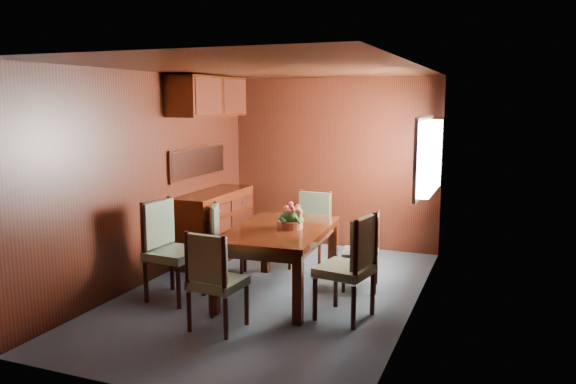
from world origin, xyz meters
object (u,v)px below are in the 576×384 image
at_px(dining_table, 279,238).
at_px(chair_head, 213,276).
at_px(sideboard, 214,225).
at_px(chair_left_near, 168,244).
at_px(flower_centerpiece, 290,215).
at_px(chair_right_near, 352,262).

bearing_deg(dining_table, chair_head, -102.95).
relative_size(sideboard, chair_head, 1.49).
height_order(dining_table, chair_left_near, chair_left_near).
relative_size(chair_left_near, flower_centerpiece, 3.57).
height_order(chair_right_near, flower_centerpiece, flower_centerpiece).
relative_size(chair_right_near, chair_head, 1.10).
bearing_deg(chair_right_near, chair_left_near, 104.57).
bearing_deg(sideboard, dining_table, -36.64).
distance_m(dining_table, flower_centerpiece, 0.27).
xyz_separation_m(chair_left_near, chair_right_near, (1.96, 0.13, -0.02)).
distance_m(chair_left_near, chair_right_near, 1.97).
xyz_separation_m(chair_head, flower_centerpiece, (0.29, 1.15, 0.36)).
bearing_deg(chair_head, flower_centerpiece, 79.99).
distance_m(sideboard, chair_right_near, 2.64).
distance_m(sideboard, chair_left_near, 1.54).
distance_m(chair_right_near, chair_head, 1.31).
xyz_separation_m(chair_right_near, flower_centerpiece, (-0.80, 0.42, 0.31)).
xyz_separation_m(sideboard, chair_head, (1.15, -2.11, 0.07)).
xyz_separation_m(chair_right_near, chair_head, (-1.09, -0.73, -0.05)).
distance_m(chair_left_near, chair_head, 1.06).
height_order(chair_right_near, chair_head, chair_right_near).
distance_m(chair_head, flower_centerpiece, 1.24).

